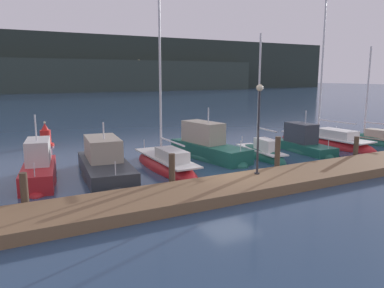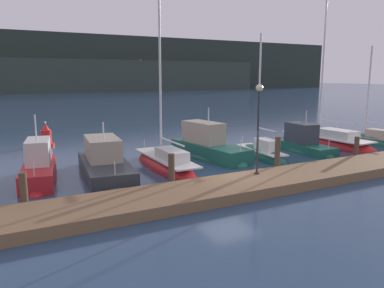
# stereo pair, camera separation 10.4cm
# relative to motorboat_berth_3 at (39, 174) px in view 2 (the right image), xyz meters

# --- Properties ---
(ground_plane) EXTENTS (400.00, 400.00, 0.00)m
(ground_plane) POSITION_rel_motorboat_berth_3_xyz_m (8.10, -4.10, -0.40)
(ground_plane) COLOR navy
(dock) EXTENTS (36.64, 2.80, 0.45)m
(dock) POSITION_rel_motorboat_berth_3_xyz_m (8.10, -5.69, -0.18)
(dock) COLOR brown
(dock) RESTS_ON ground
(mooring_pile_1) EXTENTS (0.28, 0.28, 1.51)m
(mooring_pile_1) POSITION_rel_motorboat_berth_3_xyz_m (-0.92, -4.04, 0.35)
(mooring_pile_1) COLOR #4C3D2D
(mooring_pile_1) RESTS_ON ground
(mooring_pile_2) EXTENTS (0.28, 0.28, 1.63)m
(mooring_pile_2) POSITION_rel_motorboat_berth_3_xyz_m (5.09, -4.04, 0.41)
(mooring_pile_2) COLOR #4C3D2D
(mooring_pile_2) RESTS_ON ground
(mooring_pile_3) EXTENTS (0.28, 0.28, 1.93)m
(mooring_pile_3) POSITION_rel_motorboat_berth_3_xyz_m (11.10, -4.04, 0.56)
(mooring_pile_3) COLOR #4C3D2D
(mooring_pile_3) RESTS_ON ground
(mooring_pile_4) EXTENTS (0.28, 0.28, 1.48)m
(mooring_pile_4) POSITION_rel_motorboat_berth_3_xyz_m (17.11, -4.04, 0.34)
(mooring_pile_4) COLOR #4C3D2D
(mooring_pile_4) RESTS_ON ground
(motorboat_berth_3) EXTENTS (2.37, 5.28, 3.70)m
(motorboat_berth_3) POSITION_rel_motorboat_berth_3_xyz_m (0.00, 0.00, 0.00)
(motorboat_berth_3) COLOR red
(motorboat_berth_3) RESTS_ON ground
(motorboat_berth_4) EXTENTS (3.02, 6.90, 3.27)m
(motorboat_berth_4) POSITION_rel_motorboat_berth_3_xyz_m (3.10, -0.28, -0.07)
(motorboat_berth_4) COLOR #2D3338
(motorboat_berth_4) RESTS_ON ground
(sailboat_berth_5) EXTENTS (1.73, 7.08, 11.37)m
(sailboat_berth_5) POSITION_rel_motorboat_berth_3_xyz_m (6.39, -0.46, -0.27)
(sailboat_berth_5) COLOR red
(sailboat_berth_5) RESTS_ON ground
(motorboat_berth_6) EXTENTS (2.86, 6.72, 3.79)m
(motorboat_berth_6) POSITION_rel_motorboat_berth_3_xyz_m (9.84, 0.83, -0.03)
(motorboat_berth_6) COLOR #195647
(motorboat_berth_6) RESTS_ON ground
(sailboat_berth_7) EXTENTS (1.86, 5.17, 8.23)m
(sailboat_berth_7) POSITION_rel_motorboat_berth_3_xyz_m (12.81, -0.58, -0.27)
(sailboat_berth_7) COLOR #195647
(sailboat_berth_7) RESTS_ON ground
(motorboat_berth_8) EXTENTS (2.05, 5.02, 3.33)m
(motorboat_berth_8) POSITION_rel_motorboat_berth_3_xyz_m (16.50, -0.49, -0.10)
(motorboat_berth_8) COLOR #195647
(motorboat_berth_8) RESTS_ON ground
(sailboat_berth_9) EXTENTS (2.71, 8.46, 12.80)m
(sailboat_berth_9) POSITION_rel_motorboat_berth_3_xyz_m (19.76, 0.66, -0.29)
(sailboat_berth_9) COLOR red
(sailboat_berth_9) RESTS_ON ground
(sailboat_berth_10) EXTENTS (2.35, 6.37, 7.83)m
(sailboat_berth_10) POSITION_rel_motorboat_berth_3_xyz_m (23.21, -0.51, -0.30)
(sailboat_berth_10) COLOR #195647
(sailboat_berth_10) RESTS_ON ground
(channel_buoy) EXTENTS (1.12, 1.12, 1.78)m
(channel_buoy) POSITION_rel_motorboat_berth_3_xyz_m (1.51, 9.84, 0.24)
(channel_buoy) COLOR red
(channel_buoy) RESTS_ON ground
(dock_lamppost) EXTENTS (0.32, 0.32, 4.18)m
(dock_lamppost) POSITION_rel_motorboat_berth_3_xyz_m (9.05, -5.02, 2.83)
(dock_lamppost) COLOR #2D2D33
(dock_lamppost) RESTS_ON dock
(hillside_backdrop) EXTENTS (240.00, 23.00, 18.22)m
(hillside_backdrop) POSITION_rel_motorboat_berth_3_xyz_m (8.85, 110.97, 8.01)
(hillside_backdrop) COLOR #28332D
(hillside_backdrop) RESTS_ON ground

